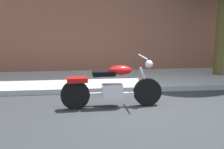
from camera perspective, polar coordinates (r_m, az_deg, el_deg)
The scene contains 3 objects.
ground_plane at distance 6.40m, azimuth 5.62°, elevation -6.81°, with size 60.00×60.00×0.00m, color #303335.
sidewalk at distance 8.89m, azimuth 2.14°, elevation -0.99°, with size 22.42×2.48×0.14m, color #B1B1B1.
motorcycle at distance 6.43m, azimuth -0.03°, elevation -2.42°, with size 2.23×0.70×1.12m.
Camera 1 is at (-1.28, -5.93, 2.04)m, focal length 47.21 mm.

